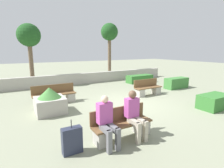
{
  "coord_description": "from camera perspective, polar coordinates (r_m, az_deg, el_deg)",
  "views": [
    {
      "loc": [
        -4.54,
        -6.3,
        2.44
      ],
      "look_at": [
        -0.61,
        0.5,
        0.9
      ],
      "focal_mm": 28.0,
      "sensor_mm": 36.0,
      "label": 1
    }
  ],
  "objects": [
    {
      "name": "bench_right_side",
      "position": [
        9.76,
        11.64,
        -1.7
      ],
      "size": [
        1.62,
        0.48,
        0.85
      ],
      "rotation": [
        0.0,
        0.0,
        0.06
      ],
      "color": "brown",
      "rests_on": "ground_plane"
    },
    {
      "name": "suitcase",
      "position": [
        4.46,
        -12.92,
        -17.52
      ],
      "size": [
        0.47,
        0.21,
        0.85
      ],
      "color": "#282D42",
      "rests_on": "ground_plane"
    },
    {
      "name": "tree_center_left",
      "position": [
        15.66,
        -0.85,
        16.01
      ],
      "size": [
        1.47,
        1.47,
        4.7
      ],
      "color": "brown",
      "rests_on": "ground_plane"
    },
    {
      "name": "bench_left_side",
      "position": [
        8.52,
        -18.27,
        -3.81
      ],
      "size": [
        1.94,
        0.49,
        0.85
      ],
      "rotation": [
        0.0,
        0.0,
        -0.17
      ],
      "color": "brown",
      "rests_on": "ground_plane"
    },
    {
      "name": "tree_leftmost",
      "position": [
        13.46,
        -25.49,
        13.72
      ],
      "size": [
        1.55,
        1.55,
        4.2
      ],
      "color": "brown",
      "rests_on": "ground_plane"
    },
    {
      "name": "person_seated_woman",
      "position": [
        4.49,
        -1.69,
        -11.44
      ],
      "size": [
        0.38,
        0.63,
        1.31
      ],
      "color": "slate",
      "rests_on": "ground_plane"
    },
    {
      "name": "hedge_block_mid_left",
      "position": [
        13.44,
        9.0,
        1.71
      ],
      "size": [
        2.05,
        0.78,
        0.56
      ],
      "color": "#33702D",
      "rests_on": "ground_plane"
    },
    {
      "name": "perimeter_wall",
      "position": [
        12.96,
        -9.16,
        1.83
      ],
      "size": [
        14.45,
        0.3,
        0.77
      ],
      "color": "#ADA89E",
      "rests_on": "ground_plane"
    },
    {
      "name": "ground_plane",
      "position": [
        8.14,
        5.49,
        -6.4
      ],
      "size": [
        60.0,
        60.0,
        0.0
      ],
      "primitive_type": "plane",
      "color": "gray"
    },
    {
      "name": "planter_corner_left",
      "position": [
        7.26,
        -19.6,
        -5.35
      ],
      "size": [
        1.09,
        1.09,
        1.02
      ],
      "color": "#ADA89E",
      "rests_on": "ground_plane"
    },
    {
      "name": "person_seated_man",
      "position": [
        4.93,
        7.31,
        -9.13
      ],
      "size": [
        0.38,
        0.63,
        1.34
      ],
      "color": "#B2A893",
      "rests_on": "ground_plane"
    },
    {
      "name": "hedge_block_near_left",
      "position": [
        8.59,
        30.44,
        -4.95
      ],
      "size": [
        1.41,
        0.8,
        0.59
      ],
      "color": "#33702D",
      "rests_on": "ground_plane"
    },
    {
      "name": "bench_front",
      "position": [
        5.03,
        3.32,
        -13.83
      ],
      "size": [
        1.77,
        0.49,
        0.85
      ],
      "color": "brown",
      "rests_on": "ground_plane"
    },
    {
      "name": "hedge_block_near_right",
      "position": [
        12.0,
        20.27,
        0.3
      ],
      "size": [
        1.61,
        0.64,
        0.67
      ],
      "color": "#3D7A38",
      "rests_on": "ground_plane"
    }
  ]
}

